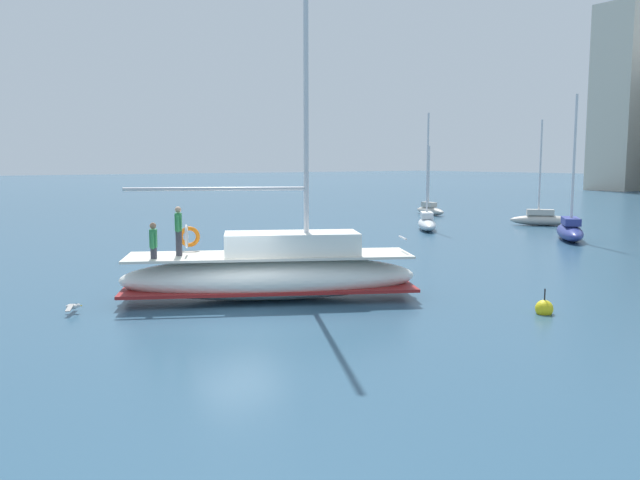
# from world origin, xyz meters

# --- Properties ---
(ground_plane) EXTENTS (400.00, 400.00, 0.00)m
(ground_plane) POSITION_xyz_m (0.00, 0.00, 0.00)
(ground_plane) COLOR #2D516B
(main_sailboat) EXTENTS (6.66, 9.59, 13.97)m
(main_sailboat) POSITION_xyz_m (-0.89, 1.72, 0.92)
(main_sailboat) COLOR white
(main_sailboat) RESTS_ON ground
(moored_sloop_near) EXTENTS (4.04, 3.80, 7.28)m
(moored_sloop_near) POSITION_xyz_m (-10.83, 29.63, 0.52)
(moored_sloop_near) COLOR #B7B2A8
(moored_sloop_near) RESTS_ON ground
(moored_sloop_far) EXTENTS (4.27, 3.82, 7.55)m
(moored_sloop_far) POSITION_xyz_m (-13.39, 20.97, 0.53)
(moored_sloop_far) COLOR silver
(moored_sloop_far) RESTS_ON ground
(moored_catamaran) EXTENTS (4.59, 5.01, 8.14)m
(moored_catamaran) POSITION_xyz_m (-4.82, 23.83, 0.59)
(moored_catamaran) COLOR navy
(moored_catamaran) RESTS_ON ground
(moored_cutter_left) EXTENTS (4.11, 1.87, 5.71)m
(moored_cutter_left) POSITION_xyz_m (-21.94, 29.72, 0.46)
(moored_cutter_left) COLOR #B7B2A8
(moored_cutter_left) RESTS_ON ground
(seagull) EXTENTS (0.94, 0.60, 0.16)m
(seagull) POSITION_xyz_m (-2.52, -4.17, 0.22)
(seagull) COLOR silver
(seagull) RESTS_ON ground
(mooring_buoy) EXTENTS (0.52, 0.52, 0.86)m
(mooring_buoy) POSITION_xyz_m (5.54, 7.18, 0.16)
(mooring_buoy) COLOR yellow
(mooring_buoy) RESTS_ON ground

